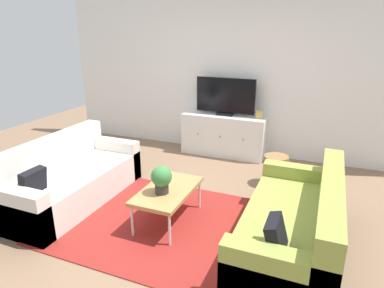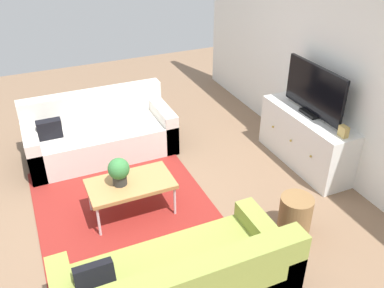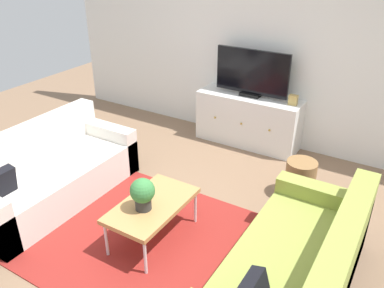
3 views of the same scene
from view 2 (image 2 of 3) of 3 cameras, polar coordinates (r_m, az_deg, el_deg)
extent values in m
plane|color=#84664C|center=(4.78, -7.15, -9.02)|extent=(10.00, 10.00, 0.00)
cube|color=white|center=(5.26, 19.71, 10.28)|extent=(6.40, 0.12, 2.70)
cube|color=maroon|center=(4.74, -8.90, -9.40)|extent=(2.50, 1.90, 0.01)
cube|color=silver|center=(5.73, -12.33, 0.42)|extent=(0.87, 1.92, 0.42)
cube|color=silver|center=(5.93, -13.27, 3.53)|extent=(0.20, 1.92, 0.81)
cube|color=silver|center=(5.88, -4.18, 2.82)|extent=(0.87, 0.18, 0.57)
cube|color=silver|center=(5.63, -21.01, -0.72)|extent=(0.87, 0.18, 0.57)
cube|color=black|center=(5.47, -18.99, 1.79)|extent=(0.15, 0.30, 0.31)
cube|color=olive|center=(3.92, 10.05, -14.41)|extent=(0.87, 0.18, 0.57)
cube|color=black|center=(3.38, -13.11, -18.05)|extent=(0.18, 0.30, 0.32)
cube|color=#B7844C|center=(4.52, -8.45, -5.49)|extent=(0.52, 0.92, 0.04)
cylinder|color=silver|center=(4.76, -13.88, -7.16)|extent=(0.03, 0.03, 0.37)
cylinder|color=silver|center=(4.41, -12.69, -10.43)|extent=(0.03, 0.03, 0.37)
cylinder|color=silver|center=(4.90, -4.31, -4.91)|extent=(0.03, 0.03, 0.37)
cylinder|color=silver|center=(4.57, -2.39, -7.87)|extent=(0.03, 0.03, 0.37)
cylinder|color=#2D2D2D|center=(4.47, -9.89, -4.86)|extent=(0.15, 0.15, 0.11)
sphere|color=#387A3D|center=(4.39, -10.05, -3.36)|extent=(0.23, 0.23, 0.23)
cube|color=white|center=(5.54, 15.31, 0.62)|extent=(1.44, 0.44, 0.71)
sphere|color=#B79338|center=(5.67, 11.06, 2.34)|extent=(0.03, 0.03, 0.03)
sphere|color=#B79338|center=(5.39, 13.41, 0.45)|extent=(0.03, 0.03, 0.03)
sphere|color=#B79338|center=(5.12, 16.00, -1.64)|extent=(0.03, 0.03, 0.03)
cube|color=black|center=(5.38, 16.02, 4.13)|extent=(0.28, 0.16, 0.04)
cube|color=black|center=(5.25, 16.51, 7.21)|extent=(1.02, 0.04, 0.59)
cube|color=tan|center=(4.96, 20.12, 1.63)|extent=(0.11, 0.07, 0.13)
cylinder|color=olive|center=(4.47, 13.99, -9.47)|extent=(0.34, 0.34, 0.43)
camera|label=1|loc=(3.11, -65.56, -5.52)|focal=31.52mm
camera|label=3|loc=(2.32, -64.82, 2.04)|focal=37.19mm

